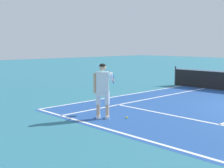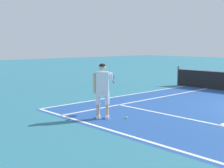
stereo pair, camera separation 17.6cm
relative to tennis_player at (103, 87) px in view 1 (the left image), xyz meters
The scene contains 6 objects.
line_baseline 3.14m from the tennis_player, 14.13° to the right, with size 10.98×0.10×0.01m, color white.
line_service 3.60m from the tennis_player, 33.28° to the left, with size 8.23×0.10×0.01m, color white.
line_singles_left 4.10m from the tennis_player, 107.89° to the left, with size 0.10×9.03×0.01m, color white.
line_doubles_left 4.70m from the tennis_player, 124.45° to the left, with size 0.10×9.03×0.01m, color white.
tennis_player is the anchor object (origin of this frame).
tennis_ball_near_feet 1.21m from the tennis_player, 44.33° to the left, with size 0.07×0.07×0.07m, color #CCE02D.
Camera 1 is at (4.05, -11.51, 2.28)m, focal length 49.42 mm.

